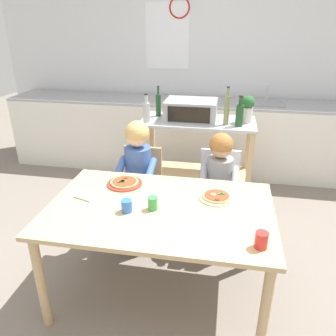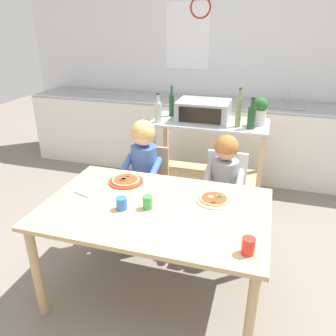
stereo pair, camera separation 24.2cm
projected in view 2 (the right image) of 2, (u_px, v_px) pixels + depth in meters
ground_plane at (189, 217)px, 3.44m from camera, size 10.78×10.78×0.00m
back_wall_tiled at (221, 61)px, 4.33m from camera, size 5.39×0.14×2.70m
kitchen_counter at (212, 137)px, 4.33m from camera, size 4.85×0.60×1.12m
kitchen_island_cart at (209, 149)px, 3.51m from camera, size 1.16×0.54×0.91m
toaster_oven at (203, 111)px, 3.38m from camera, size 0.51×0.39×0.20m
bottle_tall_green_wine at (239, 111)px, 3.16m from camera, size 0.05×0.05×0.37m
bottle_clear_vinegar at (158, 111)px, 3.32m from camera, size 0.07×0.07×0.29m
bottle_dark_olive_oil at (251, 116)px, 3.12m from camera, size 0.07×0.07×0.29m
bottle_slim_sauce at (172, 104)px, 3.52m from camera, size 0.05×0.05×0.32m
potted_herb_plant at (261, 110)px, 3.21m from camera, size 0.13×0.13×0.27m
dining_table at (155, 217)px, 2.26m from camera, size 1.48×0.95×0.73m
dining_chair_left at (147, 185)px, 3.05m from camera, size 0.36×0.36×0.81m
dining_chair_right at (224, 192)px, 2.92m from camera, size 0.36×0.36×0.81m
child_in_blue_striped_shirt at (142, 167)px, 2.86m from camera, size 0.32×0.42×1.08m
child_in_grey_shirt at (223, 180)px, 2.74m from camera, size 0.32×0.42×1.00m
pizza_plate_red_rimmed at (126, 181)px, 2.55m from camera, size 0.26×0.26×0.03m
pizza_plate_cream at (214, 199)px, 2.28m from camera, size 0.24×0.24×0.03m
drinking_cup_blue at (122, 203)px, 2.18m from camera, size 0.07×0.07×0.08m
drinking_cup_green at (148, 202)px, 2.18m from camera, size 0.07×0.07×0.09m
drinking_cup_red at (248, 246)px, 1.76m from camera, size 0.07×0.07×0.09m
serving_spoon at (81, 194)px, 2.36m from camera, size 0.14×0.05×0.01m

